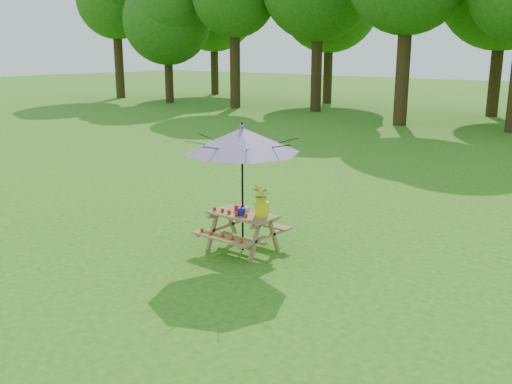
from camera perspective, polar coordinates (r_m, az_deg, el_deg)
The scene contains 5 objects.
picnic_table at distance 9.99m, azimuth -1.35°, elevation -4.04°, with size 1.20×1.32×0.67m.
patio_umbrella at distance 9.61m, azimuth -1.39°, elevation 5.19°, with size 2.03×2.03×2.25m.
produce_bins at distance 9.92m, azimuth -1.45°, elevation -1.78°, with size 0.34×0.39×0.13m.
tomatoes_row at distance 9.85m, azimuth -2.69°, elevation -2.02°, with size 0.77×0.13×0.07m, color red, non-canonical shape.
flower_bucket at distance 9.68m, azimuth 0.59°, elevation -0.74°, with size 0.40×0.38×0.54m.
Camera 1 is at (9.24, -4.15, 3.46)m, focal length 40.00 mm.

